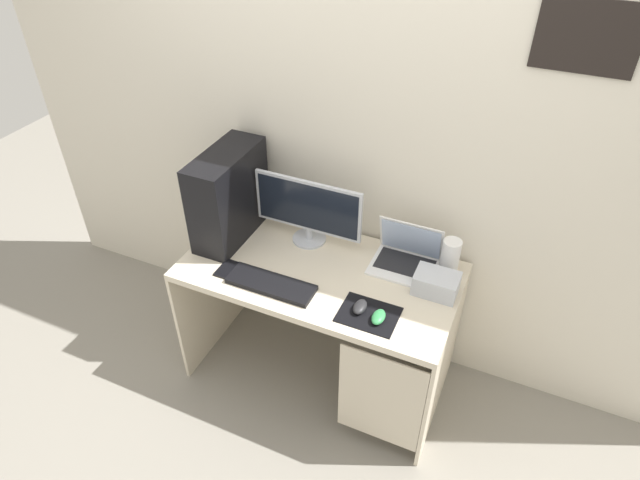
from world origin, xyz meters
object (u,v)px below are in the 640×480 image
pc_tower (229,195)px  cell_phone (226,269)px  mouse_right (379,317)px  keyboard (271,284)px  projector (436,283)px  laptop (406,257)px  mouse_left (360,307)px  speaker (450,257)px  monitor (308,210)px

pc_tower → cell_phone: 0.38m
pc_tower → cell_phone: bearing=-65.2°
mouse_right → cell_phone: mouse_right is taller
pc_tower → keyboard: bearing=-37.0°
keyboard → projector: bearing=21.3°
pc_tower → laptop: (0.90, 0.12, -0.19)m
laptop → mouse_left: (-0.09, -0.39, -0.02)m
laptop → mouse_right: 0.41m
speaker → keyboard: size_ratio=0.44×
monitor → keyboard: (-0.01, -0.39, -0.18)m
pc_tower → speaker: size_ratio=2.54×
mouse_right → cell_phone: size_ratio=0.74×
cell_phone → laptop: bearing=26.6°
monitor → mouse_left: 0.58m
laptop → mouse_right: size_ratio=3.29×
keyboard → monitor: bearing=88.2°
laptop → mouse_right: laptop is taller
pc_tower → speaker: bearing=7.7°
monitor → mouse_left: size_ratio=5.88×
projector → laptop: bearing=144.1°
monitor → laptop: (0.51, 0.02, -0.15)m
keyboard → laptop: bearing=37.7°
monitor → projector: size_ratio=2.82×
mouse_left → cell_phone: mouse_left is taller
pc_tower → cell_phone: (0.12, -0.27, -0.23)m
speaker → mouse_right: bearing=-114.2°
cell_phone → monitor: bearing=54.3°
laptop → mouse_right: bearing=-89.5°
speaker → mouse_left: (-0.29, -0.42, -0.07)m
projector → keyboard: size_ratio=0.48×
keyboard → mouse_left: mouse_left is taller
speaker → mouse_left: bearing=-125.2°
speaker → mouse_right: size_ratio=1.94×
mouse_right → monitor: bearing=142.8°
monitor → cell_phone: 0.49m
keyboard → cell_phone: 0.25m
speaker → cell_phone: size_ratio=1.43×
pc_tower → projector: (1.09, -0.01, -0.19)m
laptop → cell_phone: size_ratio=2.43×
pc_tower → laptop: 0.93m
mouse_left → cell_phone: 0.69m
pc_tower → cell_phone: size_ratio=3.63×
monitor → keyboard: bearing=-91.8°
projector → mouse_right: 0.33m
pc_tower → speaker: (1.11, 0.15, -0.14)m
pc_tower → mouse_left: bearing=-18.1°
pc_tower → laptop: pc_tower is taller
mouse_right → speaker: bearing=65.8°
projector → speaker: bearing=82.9°
monitor → mouse_right: size_ratio=5.88×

